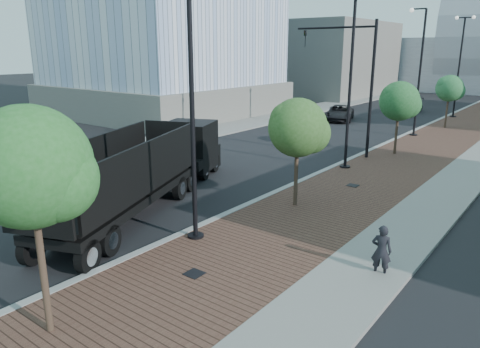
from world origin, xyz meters
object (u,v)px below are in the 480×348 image
Objects in this scene: dump_truck at (163,165)px; dark_car_mid at (340,113)px; white_sedan at (104,192)px; pedestrian at (381,251)px.

dark_car_mid is at bearing 75.17° from dump_truck.
dump_truck is 2.65× the size of dark_car_mid.
white_sedan is 0.93× the size of dark_car_mid.
white_sedan is 2.95× the size of pedestrian.
dump_truck is 8.40× the size of pedestrian.
pedestrian is (11.02, 1.42, 0.02)m from white_sedan.
dump_truck is 10.78m from pedestrian.
dump_truck is at bearing 86.75° from white_sedan.
dump_truck is at bearing -102.05° from dark_car_mid.
white_sedan is (-0.36, -2.93, -0.59)m from dump_truck.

